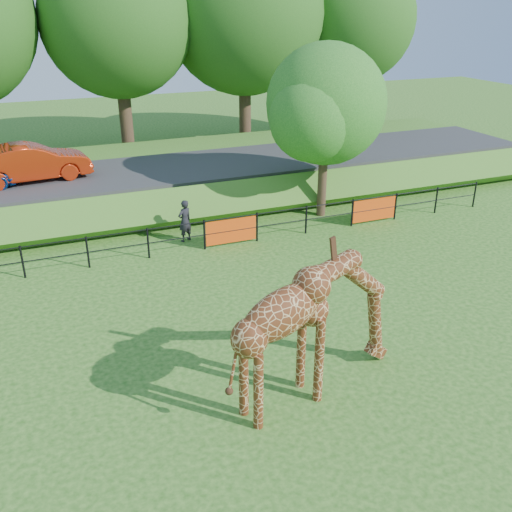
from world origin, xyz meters
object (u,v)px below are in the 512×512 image
object	(u,v)px
giraffe	(316,328)
car_red	(31,163)
tree_east	(328,109)
visitor	(185,221)

from	to	relation	value
giraffe	car_red	distance (m)	15.60
car_red	tree_east	xyz separation A→B (m)	(10.83, -4.51, 2.12)
giraffe	tree_east	bearing A→B (deg)	47.15
car_red	giraffe	bearing A→B (deg)	-168.34
visitor	tree_east	xyz separation A→B (m)	(6.01, 0.62, 3.50)
giraffe	tree_east	world-z (taller)	tree_east
giraffe	visitor	bearing A→B (deg)	78.02
car_red	visitor	xyz separation A→B (m)	(4.81, -5.13, -1.38)
car_red	tree_east	bearing A→B (deg)	-119.92
giraffe	visitor	xyz separation A→B (m)	(-0.25, 9.62, -0.85)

